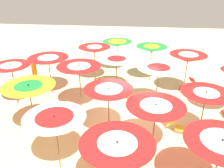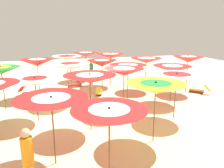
# 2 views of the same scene
# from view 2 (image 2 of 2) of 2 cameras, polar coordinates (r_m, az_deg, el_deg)

# --- Properties ---
(ground) EXTENTS (41.98, 41.98, 0.04)m
(ground) POSITION_cam_2_polar(r_m,az_deg,el_deg) (12.08, -4.46, -6.34)
(ground) COLOR beige
(beach_umbrella_0) EXTENTS (2.17, 2.17, 2.42)m
(beach_umbrella_0) POSITION_cam_2_polar(r_m,az_deg,el_deg) (18.34, -6.90, 7.72)
(beach_umbrella_0) COLOR brown
(beach_umbrella_0) RESTS_ON ground
(beach_umbrella_1) EXTENTS (2.10, 2.10, 2.43)m
(beach_umbrella_1) POSITION_cam_2_polar(r_m,az_deg,el_deg) (16.00, -11.77, 6.72)
(beach_umbrella_1) COLOR brown
(beach_umbrella_1) RESTS_ON ground
(beach_umbrella_2) EXTENTS (2.02, 2.02, 2.50)m
(beach_umbrella_2) POSITION_cam_2_polar(r_m,az_deg,el_deg) (14.20, -19.06, 5.37)
(beach_umbrella_2) COLOR brown
(beach_umbrella_2) RESTS_ON ground
(beach_umbrella_3) EXTENTS (1.92, 1.92, 2.39)m
(beach_umbrella_3) POSITION_cam_2_polar(r_m,az_deg,el_deg) (12.57, -27.14, 3.20)
(beach_umbrella_3) COLOR brown
(beach_umbrella_3) RESTS_ON ground
(beach_umbrella_5) EXTENTS (2.14, 2.14, 2.51)m
(beach_umbrella_5) POSITION_cam_2_polar(r_m,az_deg,el_deg) (16.40, -0.38, 7.41)
(beach_umbrella_5) COLOR brown
(beach_umbrella_5) RESTS_ON ground
(beach_umbrella_6) EXTENTS (2.01, 2.01, 2.29)m
(beach_umbrella_6) POSITION_cam_2_polar(r_m,az_deg,el_deg) (14.61, -2.65, 5.53)
(beach_umbrella_6) COLOR brown
(beach_umbrella_6) RESTS_ON ground
(beach_umbrella_7) EXTENTS (2.10, 2.10, 2.41)m
(beach_umbrella_7) POSITION_cam_2_polar(r_m,az_deg,el_deg) (12.55, -10.85, 4.49)
(beach_umbrella_7) COLOR brown
(beach_umbrella_7) RESTS_ON ground
(beach_umbrella_8) EXTENTS (2.24, 2.24, 2.14)m
(beach_umbrella_8) POSITION_cam_2_polar(r_m,az_deg,el_deg) (10.42, -19.59, 0.63)
(beach_umbrella_8) COLOR brown
(beach_umbrella_8) RESTS_ON ground
(beach_umbrella_10) EXTENTS (2.17, 2.17, 2.35)m
(beach_umbrella_10) POSITION_cam_2_polar(r_m,az_deg,el_deg) (15.33, 9.00, 6.16)
(beach_umbrella_10) COLOR brown
(beach_umbrella_10) RESTS_ON ground
(beach_umbrella_11) EXTENTS (2.19, 2.19, 2.23)m
(beach_umbrella_11) POSITION_cam_2_polar(r_m,az_deg,el_deg) (13.02, 4.22, 4.31)
(beach_umbrella_11) COLOR brown
(beach_umbrella_11) RESTS_ON ground
(beach_umbrella_12) EXTENTS (2.02, 2.02, 2.36)m
(beach_umbrella_12) POSITION_cam_2_polar(r_m,az_deg,el_deg) (11.01, 3.17, 3.23)
(beach_umbrella_12) COLOR brown
(beach_umbrella_12) RESTS_ON ground
(beach_umbrella_13) EXTENTS (2.17, 2.17, 2.48)m
(beach_umbrella_13) POSITION_cam_2_polar(r_m,az_deg,el_deg) (8.87, -5.84, 1.39)
(beach_umbrella_13) COLOR brown
(beach_umbrella_13) RESTS_ON ground
(beach_umbrella_14) EXTENTS (2.24, 2.24, 2.29)m
(beach_umbrella_14) POSITION_cam_2_polar(r_m,az_deg,el_deg) (6.77, -15.62, -4.83)
(beach_umbrella_14) COLOR brown
(beach_umbrella_14) RESTS_ON ground
(beach_umbrella_15) EXTENTS (2.02, 2.02, 2.54)m
(beach_umbrella_15) POSITION_cam_2_polar(r_m,az_deg,el_deg) (15.39, 19.40, 6.17)
(beach_umbrella_15) COLOR brown
(beach_umbrella_15) RESTS_ON ground
(beach_umbrella_16) EXTENTS (2.20, 2.20, 2.26)m
(beach_umbrella_16) POSITION_cam_2_polar(r_m,az_deg,el_deg) (12.93, 15.55, 3.92)
(beach_umbrella_16) COLOR brown
(beach_umbrella_16) RESTS_ON ground
(beach_umbrella_17) EXTENTS (2.11, 2.11, 2.26)m
(beach_umbrella_17) POSITION_cam_2_polar(r_m,az_deg,el_deg) (10.53, 16.60, 1.66)
(beach_umbrella_17) COLOR brown
(beach_umbrella_17) RESTS_ON ground
(beach_umbrella_18) EXTENTS (2.19, 2.19, 2.37)m
(beach_umbrella_18) POSITION_cam_2_polar(r_m,az_deg,el_deg) (8.08, 11.40, -1.02)
(beach_umbrella_18) COLOR brown
(beach_umbrella_18) RESTS_ON ground
(beach_umbrella_19) EXTENTS (1.98, 1.98, 2.31)m
(beach_umbrella_19) POSITION_cam_2_polar(r_m,az_deg,el_deg) (5.57, -0.73, -8.10)
(beach_umbrella_19) COLOR brown
(beach_umbrella_19) RESTS_ON ground
(lounger_0) EXTENTS (1.13, 1.20, 0.64)m
(lounger_0) POSITION_cam_2_polar(r_m,az_deg,el_deg) (15.01, -21.32, -2.26)
(lounger_0) COLOR #333338
(lounger_0) RESTS_ON ground
(lounger_1) EXTENTS (1.21, 1.12, 0.63)m
(lounger_1) POSITION_cam_2_polar(r_m,az_deg,el_deg) (15.86, 21.79, -1.47)
(lounger_1) COLOR #333338
(lounger_1) RESTS_ON ground
(lounger_2) EXTENTS (1.28, 0.71, 0.62)m
(lounger_2) POSITION_cam_2_polar(r_m,az_deg,el_deg) (14.32, -3.43, -2.05)
(lounger_2) COLOR olive
(lounger_2) RESTS_ON ground
(lounger_3) EXTENTS (0.50, 1.34, 0.56)m
(lounger_3) POSITION_cam_2_polar(r_m,az_deg,el_deg) (16.44, -9.46, -0.17)
(lounger_3) COLOR olive
(lounger_3) RESTS_ON ground
(beachgoer_0) EXTENTS (0.30, 0.30, 1.87)m
(beachgoer_0) POSITION_cam_2_polar(r_m,az_deg,el_deg) (6.15, -21.19, -18.29)
(beachgoer_0) COLOR #D8A87F
(beachgoer_0) RESTS_ON ground
(beachgoer_1) EXTENTS (0.30, 0.30, 1.89)m
(beachgoer_1) POSITION_cam_2_polar(r_m,az_deg,el_deg) (16.89, -5.44, 3.16)
(beachgoer_1) COLOR beige
(beachgoer_1) RESTS_ON ground
(beach_ball) EXTENTS (0.33, 0.33, 0.33)m
(beach_ball) POSITION_cam_2_polar(r_m,az_deg,el_deg) (17.93, -8.92, 0.95)
(beach_ball) COLOR red
(beach_ball) RESTS_ON ground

